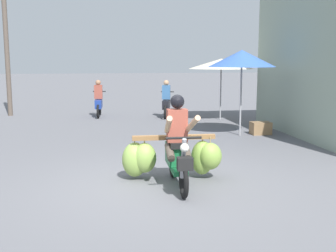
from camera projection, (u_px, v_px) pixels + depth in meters
ground_plane at (155, 185)px, 7.33m from camera, size 120.00×120.00×0.00m
motorbike_main_loaded at (173, 154)px, 7.49m from camera, size 1.88×1.76×1.58m
motorbike_distant_ahead_left at (166, 102)px, 15.83m from camera, size 0.61×1.59×1.40m
motorbike_distant_ahead_right at (99, 102)px, 16.00m from camera, size 0.50×1.62×1.40m
market_umbrella_near_shop at (221, 64)px, 15.03m from camera, size 2.32×2.32×2.19m
market_umbrella_further_along at (242, 59)px, 11.81m from camera, size 1.89×1.89×2.42m
produce_crate at (261, 128)px, 12.30m from camera, size 0.56×0.40×0.36m
utility_pole at (6, 31)px, 15.91m from camera, size 0.18×0.18×6.45m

